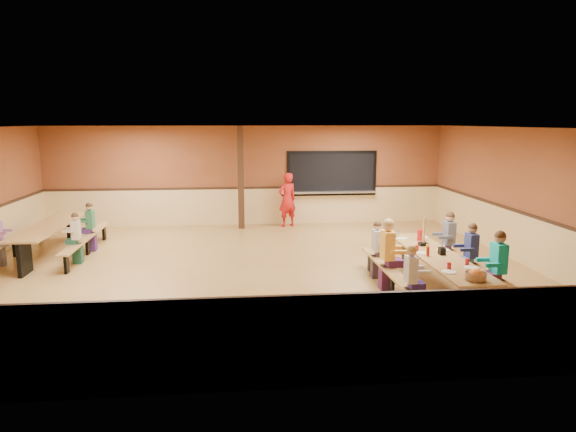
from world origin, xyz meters
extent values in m
plane|color=olive|center=(0.00, 0.00, 0.00)|extent=(12.00, 12.00, 0.00)
cube|color=brown|center=(0.00, 5.00, 1.50)|extent=(12.00, 0.04, 3.00)
cube|color=brown|center=(0.00, -5.00, 1.50)|extent=(12.00, 0.04, 3.00)
cube|color=brown|center=(6.00, 0.00, 1.50)|extent=(0.04, 10.00, 3.00)
cube|color=white|center=(0.00, 0.00, 3.00)|extent=(12.00, 10.00, 0.04)
cube|color=black|center=(2.60, 4.97, 1.55)|extent=(2.60, 0.06, 1.20)
cube|color=silver|center=(2.60, 4.88, 0.98)|extent=(2.70, 0.28, 0.06)
cube|color=#311C10|center=(-0.20, 4.40, 1.50)|extent=(0.18, 0.18, 3.00)
cube|color=#9F753F|center=(3.30, -1.85, 0.72)|extent=(0.75, 3.60, 0.04)
cube|color=black|center=(3.30, -3.40, 0.35)|extent=(0.08, 0.60, 0.70)
cube|color=black|center=(3.30, -0.30, 0.35)|extent=(0.08, 0.60, 0.70)
cube|color=#9F753F|center=(2.47, -1.85, 0.43)|extent=(0.26, 3.60, 0.04)
cube|color=black|center=(2.47, -1.85, 0.21)|extent=(0.06, 0.18, 0.41)
cube|color=#9F753F|center=(4.12, -1.85, 0.43)|extent=(0.26, 3.60, 0.04)
cube|color=black|center=(4.12, -1.85, 0.21)|extent=(0.06, 0.18, 0.41)
cube|color=#9F753F|center=(-4.70, 1.70, 0.72)|extent=(0.75, 3.60, 0.04)
cube|color=black|center=(-4.70, 0.15, 0.35)|extent=(0.08, 0.60, 0.70)
cube|color=black|center=(-4.70, 3.25, 0.35)|extent=(0.08, 0.60, 0.70)
cube|color=#9F753F|center=(-5.53, 1.70, 0.43)|extent=(0.26, 3.60, 0.04)
cube|color=black|center=(-5.53, 1.70, 0.21)|extent=(0.06, 0.18, 0.41)
cube|color=#9F753F|center=(-3.88, 1.70, 0.43)|extent=(0.26, 3.60, 0.04)
cube|color=black|center=(-3.88, 1.70, 0.21)|extent=(0.06, 0.18, 0.41)
imported|color=red|center=(1.18, 4.55, 0.81)|extent=(0.70, 0.61, 1.63)
cylinder|color=#B11917|center=(3.40, -0.72, 0.85)|extent=(0.16, 0.16, 0.22)
cube|color=black|center=(3.38, -1.86, 0.80)|extent=(0.10, 0.14, 0.13)
cylinder|color=yellow|center=(3.15, -1.74, 0.82)|extent=(0.06, 0.06, 0.17)
cylinder|color=#B2140F|center=(3.09, -1.93, 0.82)|extent=(0.06, 0.06, 0.17)
cube|color=black|center=(3.29, -1.15, 0.77)|extent=(0.16, 0.16, 0.06)
cube|color=#9F753F|center=(3.29, -1.15, 1.05)|extent=(0.02, 0.09, 0.50)
camera|label=1|loc=(-0.29, -10.58, 3.13)|focal=32.00mm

